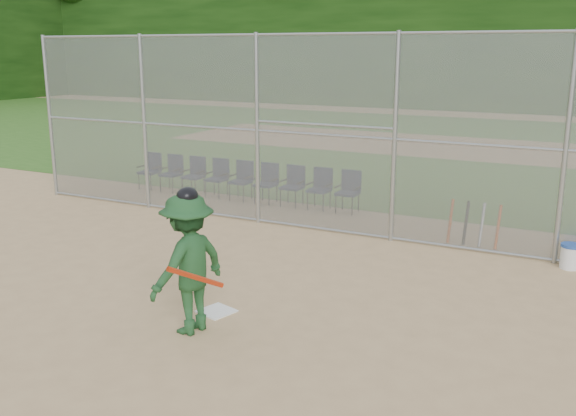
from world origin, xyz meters
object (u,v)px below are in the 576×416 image
at_px(water_cooler, 570,256).
at_px(chair_0, 149,171).
at_px(home_plate, 217,311).
at_px(batter_at_plate, 188,263).

height_order(water_cooler, chair_0, chair_0).
xyz_separation_m(home_plate, water_cooler, (4.37, 4.34, 0.21)).
bearing_deg(batter_at_plate, home_plate, 92.69).
distance_m(batter_at_plate, chair_0, 9.28).
xyz_separation_m(water_cooler, chair_0, (-10.56, 1.86, 0.26)).
distance_m(home_plate, water_cooler, 6.17).
bearing_deg(chair_0, water_cooler, -9.99).
bearing_deg(home_plate, water_cooler, 44.78).
height_order(batter_at_plate, water_cooler, batter_at_plate).
relative_size(batter_at_plate, chair_0, 2.06).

